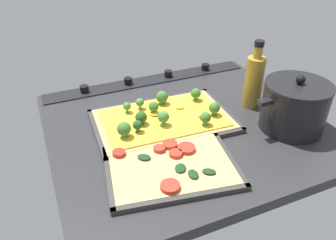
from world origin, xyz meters
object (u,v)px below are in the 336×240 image
at_px(oil_bottle, 254,80).
at_px(cooking_pot, 294,106).
at_px(veggie_pizza_back, 171,165).
at_px(baking_tray_front, 163,122).
at_px(baking_tray_back, 171,168).
at_px(broccoli_pizza, 164,117).

bearing_deg(oil_bottle, cooking_pot, 101.39).
relative_size(cooking_pot, oil_bottle, 1.18).
bearing_deg(oil_bottle, veggie_pizza_back, 27.10).
bearing_deg(cooking_pot, baking_tray_front, -26.68).
relative_size(baking_tray_front, oil_bottle, 1.94).
bearing_deg(cooking_pot, baking_tray_back, 5.09).
xyz_separation_m(broccoli_pizza, veggie_pizza_back, (0.06, 0.19, -0.01)).
distance_m(baking_tray_back, oil_bottle, 0.40).
bearing_deg(veggie_pizza_back, cooking_pot, -175.35).
height_order(baking_tray_back, veggie_pizza_back, veggie_pizza_back).
bearing_deg(broccoli_pizza, baking_tray_front, -35.74).
bearing_deg(baking_tray_back, broccoli_pizza, -107.40).
bearing_deg(broccoli_pizza, veggie_pizza_back, 72.49).
bearing_deg(baking_tray_front, cooking_pot, 153.32).
height_order(broccoli_pizza, cooking_pot, cooking_pot).
relative_size(baking_tray_front, baking_tray_back, 1.20).
bearing_deg(veggie_pizza_back, baking_tray_back, 79.96).
xyz_separation_m(baking_tray_back, cooking_pot, (-0.38, -0.03, 0.06)).
relative_size(broccoli_pizza, baking_tray_back, 1.13).
relative_size(baking_tray_front, broccoli_pizza, 1.07).
bearing_deg(broccoli_pizza, oil_bottle, 177.57).
height_order(broccoli_pizza, veggie_pizza_back, broccoli_pizza).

